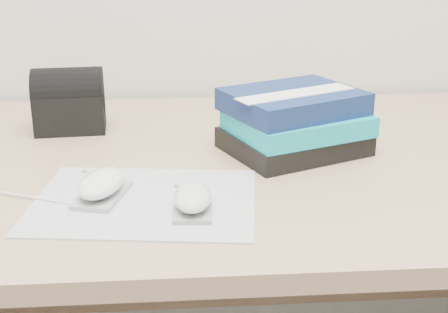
{
  "coord_description": "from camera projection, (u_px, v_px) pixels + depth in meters",
  "views": [
    {
      "loc": [
        -0.11,
        0.56,
        1.11
      ],
      "look_at": [
        -0.05,
        1.47,
        0.77
      ],
      "focal_mm": 50.0,
      "sensor_mm": 36.0,
      "label": 1
    }
  ],
  "objects": [
    {
      "name": "mouse_front",
      "position": [
        193.0,
        199.0,
        0.87
      ],
      "size": [
        0.06,
        0.1,
        0.04
      ],
      "color": "gray",
      "rests_on": "mousepad"
    },
    {
      "name": "book_stack",
      "position": [
        295.0,
        122.0,
        1.09
      ],
      "size": [
        0.28,
        0.25,
        0.11
      ],
      "color": "black",
      "rests_on": "desk"
    },
    {
      "name": "mouse_rear",
      "position": [
        101.0,
        185.0,
        0.91
      ],
      "size": [
        0.08,
        0.12,
        0.04
      ],
      "color": "#A1A1A3",
      "rests_on": "mousepad"
    },
    {
      "name": "usb_cable",
      "position": [
        19.0,
        195.0,
        0.92
      ],
      "size": [
        0.22,
        0.1,
        0.0
      ],
      "primitive_type": "cylinder",
      "rotation": [
        0.0,
        1.57,
        -0.42
      ],
      "color": "white",
      "rests_on": "mousepad"
    },
    {
      "name": "mousepad",
      "position": [
        145.0,
        201.0,
        0.91
      ],
      "size": [
        0.35,
        0.29,
        0.0
      ],
      "primitive_type": "cube",
      "rotation": [
        0.0,
        0.0,
        -0.12
      ],
      "color": "#9A9AA2",
      "rests_on": "desk"
    },
    {
      "name": "desk",
      "position": [
        240.0,
        255.0,
        1.23
      ],
      "size": [
        1.6,
        0.8,
        0.73
      ],
      "color": "tan",
      "rests_on": "ground"
    },
    {
      "name": "pouch",
      "position": [
        69.0,
        100.0,
        1.21
      ],
      "size": [
        0.14,
        0.1,
        0.12
      ],
      "color": "black",
      "rests_on": "desk"
    }
  ]
}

